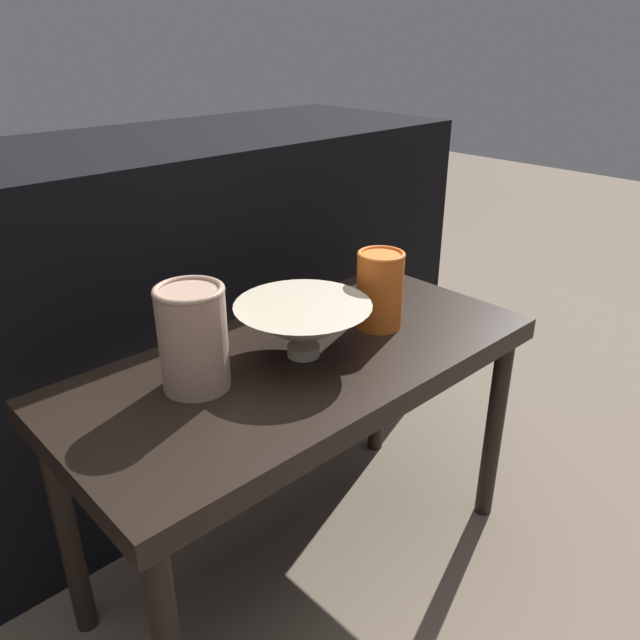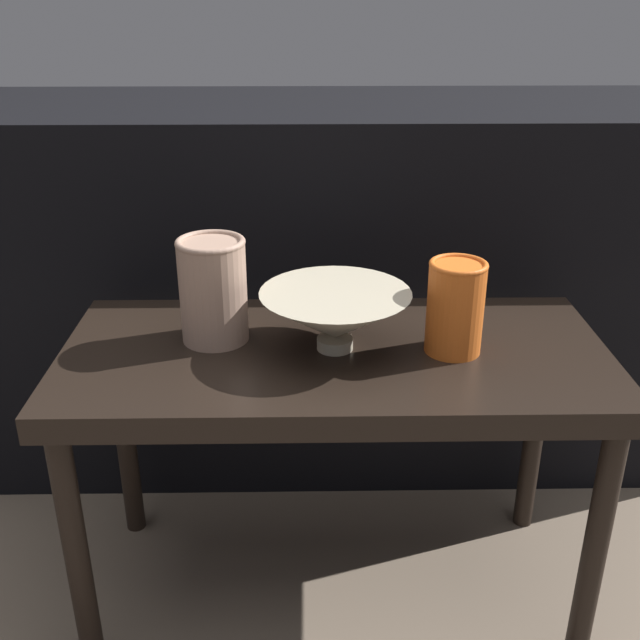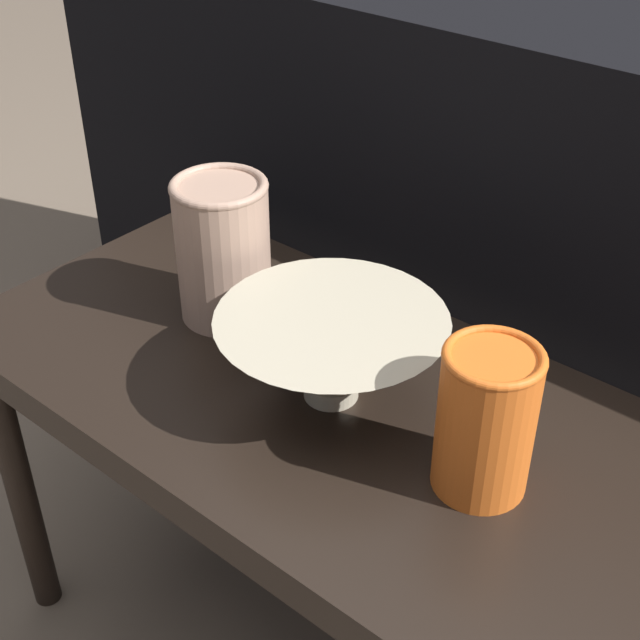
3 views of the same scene
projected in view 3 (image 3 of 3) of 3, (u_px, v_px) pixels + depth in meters
name	position (u px, v px, depth m)	size (l,w,h in m)	color
table	(331.00, 435.00, 0.93)	(0.83, 0.39, 0.47)	black
couch_backdrop	(560.00, 268.00, 1.27)	(1.48, 0.50, 0.76)	black
bowl	(330.00, 353.00, 0.86)	(0.23, 0.23, 0.09)	#B2A88E
vase_textured_left	(223.00, 248.00, 0.97)	(0.11, 0.11, 0.16)	tan
vase_colorful_right	(486.00, 419.00, 0.75)	(0.09, 0.09, 0.14)	orange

